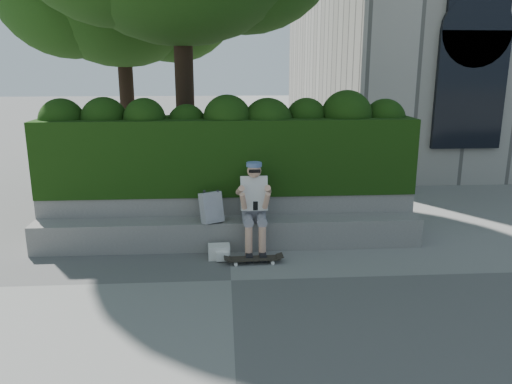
{
  "coord_description": "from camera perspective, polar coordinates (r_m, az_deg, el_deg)",
  "views": [
    {
      "loc": [
        -0.08,
        -6.12,
        2.78
      ],
      "look_at": [
        0.4,
        1.0,
        0.95
      ],
      "focal_mm": 35.0,
      "sensor_mm": 36.0,
      "label": 1
    }
  ],
  "objects": [
    {
      "name": "planter_wall",
      "position": [
        8.21,
        -3.13,
        -2.68
      ],
      "size": [
        6.0,
        0.5,
        0.75
      ],
      "primitive_type": "cube",
      "color": "gray",
      "rests_on": "ground"
    },
    {
      "name": "person",
      "position": [
        7.49,
        -0.21,
        -1.34
      ],
      "size": [
        0.4,
        0.76,
        1.38
      ],
      "color": "gray",
      "rests_on": "ground"
    },
    {
      "name": "hedge",
      "position": [
        8.2,
        -3.25,
        4.31
      ],
      "size": [
        6.0,
        1.0,
        1.2
      ],
      "primitive_type": "cube",
      "color": "black",
      "rests_on": "planter_wall"
    },
    {
      "name": "skateboard",
      "position": [
        7.24,
        -0.26,
        -7.65
      ],
      "size": [
        0.77,
        0.22,
        0.08
      ],
      "rotation": [
        0.0,
        0.0,
        0.04
      ],
      "color": "black",
      "rests_on": "ground"
    },
    {
      "name": "ground",
      "position": [
        6.73,
        -2.87,
        -10.06
      ],
      "size": [
        80.0,
        80.0,
        0.0
      ],
      "primitive_type": "plane",
      "color": "slate",
      "rests_on": "ground"
    },
    {
      "name": "backpack_ground",
      "position": [
        7.42,
        -4.24,
        -6.82
      ],
      "size": [
        0.32,
        0.23,
        0.2
      ],
      "primitive_type": "cube",
      "rotation": [
        0.0,
        0.0,
        0.03
      ],
      "color": "white",
      "rests_on": "ground"
    },
    {
      "name": "backpack_plaid",
      "position": [
        7.58,
        -5.13,
        -1.77
      ],
      "size": [
        0.36,
        0.3,
        0.46
      ],
      "primitive_type": "cube",
      "rotation": [
        0.0,
        0.0,
        0.48
      ],
      "color": "silver",
      "rests_on": "bench_ledge"
    },
    {
      "name": "bench_ledge",
      "position": [
        7.81,
        -3.07,
        -4.75
      ],
      "size": [
        6.0,
        0.45,
        0.45
      ],
      "primitive_type": "cube",
      "color": "gray",
      "rests_on": "ground"
    }
  ]
}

